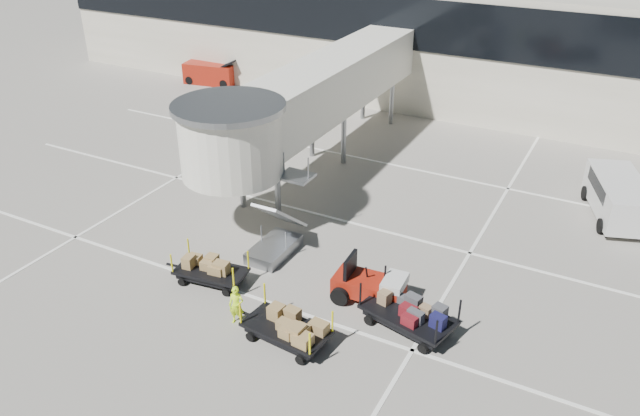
# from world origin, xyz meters

# --- Properties ---
(ground) EXTENTS (140.00, 140.00, 0.00)m
(ground) POSITION_xyz_m (0.00, 0.00, 0.00)
(ground) COLOR gray
(ground) RESTS_ON ground
(lane_markings) EXTENTS (40.00, 30.00, 0.02)m
(lane_markings) POSITION_xyz_m (-0.67, 9.33, 0.01)
(lane_markings) COLOR white
(lane_markings) RESTS_ON ground
(terminal) EXTENTS (64.00, 12.11, 15.20)m
(terminal) POSITION_xyz_m (-0.35, 29.94, 4.11)
(terminal) COLOR beige
(terminal) RESTS_ON ground
(jet_bridge) EXTENTS (5.70, 20.40, 6.03)m
(jet_bridge) POSITION_xyz_m (-3.97, 12.26, 4.28)
(jet_bridge) COLOR white
(jet_bridge) RESTS_ON ground
(baggage_tug) EXTENTS (2.79, 1.87, 1.77)m
(baggage_tug) POSITION_xyz_m (3.55, 3.96, 0.64)
(baggage_tug) COLOR maroon
(baggage_tug) RESTS_ON ground
(suitcase_cart) EXTENTS (4.16, 2.38, 1.59)m
(suitcase_cart) POSITION_xyz_m (5.34, 3.04, 0.57)
(suitcase_cart) COLOR black
(suitcase_cart) RESTS_ON ground
(box_cart_near) EXTENTS (3.79, 1.80, 1.46)m
(box_cart_near) POSITION_xyz_m (1.96, 0.35, 0.58)
(box_cart_near) COLOR black
(box_cart_near) RESTS_ON ground
(box_cart_far) EXTENTS (3.53, 1.76, 1.36)m
(box_cart_far) POSITION_xyz_m (-2.54, 2.07, 0.53)
(box_cart_far) COLOR black
(box_cart_far) RESTS_ON ground
(ground_worker) EXTENTS (0.64, 0.50, 1.54)m
(ground_worker) POSITION_xyz_m (-0.15, 0.45, 0.77)
(ground_worker) COLOR #CBFF1A
(ground_worker) RESTS_ON ground
(minivan) EXTENTS (3.54, 5.36, 1.89)m
(minivan) POSITION_xyz_m (11.06, 15.49, 1.13)
(minivan) COLOR silver
(minivan) RESTS_ON ground
(belt_loader) EXTENTS (4.44, 2.30, 2.04)m
(belt_loader) POSITION_xyz_m (-18.57, 23.62, 0.78)
(belt_loader) COLOR maroon
(belt_loader) RESTS_ON ground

